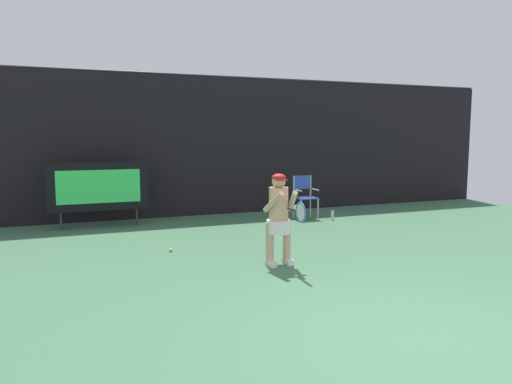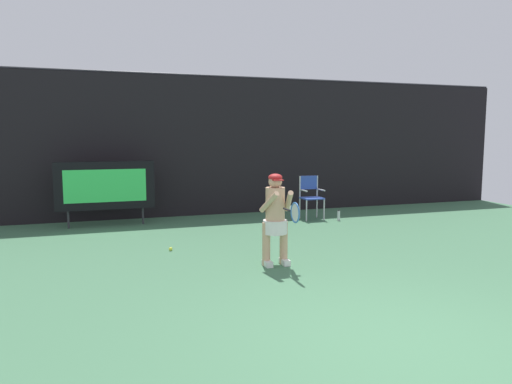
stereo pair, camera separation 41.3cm
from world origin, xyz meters
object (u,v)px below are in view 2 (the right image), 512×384
Objects in this scene: tennis_ball_loose at (171,249)px; umpire_chair at (311,195)px; tennis_racket at (295,212)px; scoreboard at (105,186)px; tennis_player at (275,216)px; water_bottle at (339,216)px.

umpire_chair is at bearing 30.24° from tennis_ball_loose.
scoreboard is at bearing 117.07° from tennis_racket.
tennis_racket is at bearing -84.38° from tennis_player.
tennis_player is (-2.39, -3.73, 0.19)m from umpire_chair.
scoreboard is 5.61m from water_bottle.
scoreboard reaches higher than umpire_chair.
scoreboard is 5.04m from tennis_player.
scoreboard reaches higher than tennis_ball_loose.
tennis_player is (-2.94, -3.29, 0.68)m from water_bottle.
tennis_ball_loose is at bearing 125.68° from tennis_racket.
tennis_racket is (2.57, -4.99, 0.00)m from scoreboard.
scoreboard is 2.04× the size of umpire_chair.
scoreboard reaches higher than tennis_player.
tennis_racket reaches higher than tennis_ball_loose.
tennis_ball_loose is (1.04, -2.88, -0.91)m from scoreboard.
tennis_player is 21.76× the size of tennis_ball_loose.
tennis_player is at bearing -45.51° from tennis_ball_loose.
umpire_chair is 0.86m from water_bottle.
tennis_racket is 2.76m from tennis_ball_loose.
scoreboard is 8.30× the size of water_bottle.
umpire_chair is 15.88× the size of tennis_ball_loose.
water_bottle is 4.47m from tennis_player.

